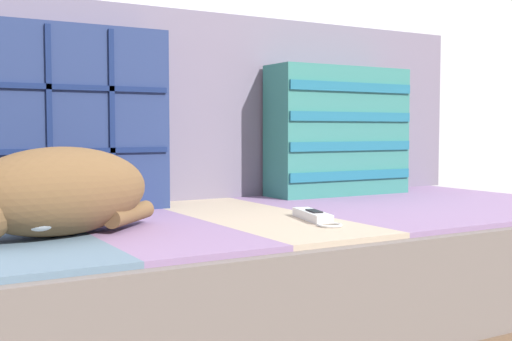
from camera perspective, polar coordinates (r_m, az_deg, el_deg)
name	(u,v)px	position (r m, az deg, el deg)	size (l,w,h in m)	color
couch	(242,300)	(1.49, -1.27, -11.41)	(1.89, 0.87, 0.39)	brown
sofa_backrest	(176,107)	(1.77, -7.09, 5.67)	(1.85, 0.14, 0.50)	slate
throw_pillow_quilted	(74,120)	(1.53, -15.91, 4.37)	(0.42, 0.14, 0.42)	navy
throw_pillow_striped	(338,131)	(1.87, 7.31, 3.48)	(0.43, 0.14, 0.37)	#337A70
sleeping_cat	(50,194)	(1.17, -17.80, -2.02)	(0.39, 0.27, 0.16)	brown
game_remote_near	(313,216)	(1.33, 5.13, -4.05)	(0.09, 0.20, 0.02)	white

